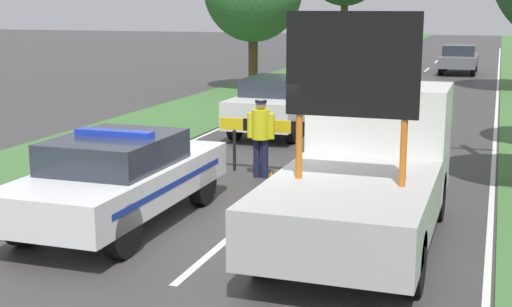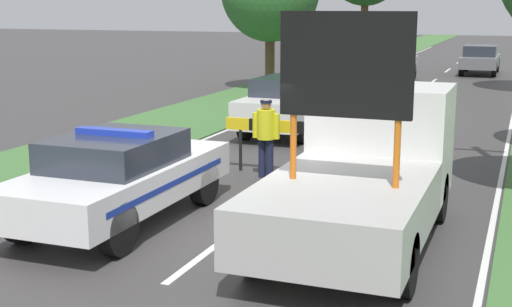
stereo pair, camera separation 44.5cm
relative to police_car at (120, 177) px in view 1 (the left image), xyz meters
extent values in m
plane|color=#3D3A3A|center=(1.96, 0.27, -0.79)|extent=(160.00, 160.00, 0.00)
cube|color=silver|center=(1.96, -0.88, -0.79)|extent=(0.12, 2.60, 0.01)
cube|color=silver|center=(1.96, 5.49, -0.79)|extent=(0.12, 2.60, 0.01)
cube|color=silver|center=(1.96, 11.86, -0.79)|extent=(0.12, 2.60, 0.01)
cube|color=silver|center=(1.96, 18.23, -0.79)|extent=(0.12, 2.60, 0.01)
cube|color=silver|center=(1.96, 24.61, -0.79)|extent=(0.12, 2.60, 0.01)
cube|color=silver|center=(1.96, 30.98, -0.79)|extent=(0.12, 2.60, 0.01)
cube|color=silver|center=(1.96, 37.35, -0.79)|extent=(0.12, 2.60, 0.01)
cube|color=silver|center=(1.96, 43.72, -0.79)|extent=(0.12, 2.60, 0.01)
cube|color=silver|center=(1.96, 50.09, -0.79)|extent=(0.12, 2.60, 0.01)
cube|color=silver|center=(-1.86, 19.54, -0.79)|extent=(0.10, 68.93, 0.01)
cube|color=silver|center=(5.79, 19.54, -0.79)|extent=(0.10, 68.93, 0.01)
cube|color=#427038|center=(-3.86, 20.27, -0.78)|extent=(3.79, 120.00, 0.03)
cube|color=white|center=(0.00, 0.02, -0.10)|extent=(1.90, 4.71, 0.60)
cube|color=#282D38|center=(0.00, -0.12, 0.45)|extent=(1.67, 2.17, 0.49)
cylinder|color=black|center=(-0.83, 1.48, -0.40)|extent=(0.24, 0.80, 0.80)
cylinder|color=black|center=(0.83, 1.48, -0.40)|extent=(0.24, 0.80, 0.80)
cylinder|color=black|center=(-0.83, -1.44, -0.40)|extent=(0.24, 0.80, 0.80)
cylinder|color=black|center=(0.83, -1.44, -0.40)|extent=(0.24, 0.80, 0.80)
cube|color=#1E38C6|center=(0.00, -0.12, 0.74)|extent=(1.33, 0.24, 0.10)
cube|color=#193399|center=(0.00, 0.02, -0.07)|extent=(1.91, 3.86, 0.10)
cube|color=black|center=(0.00, 2.42, -0.16)|extent=(1.04, 0.08, 0.36)
cube|color=white|center=(3.93, 1.94, 0.53)|extent=(2.21, 1.70, 1.82)
cube|color=#232833|center=(3.93, 2.77, 0.86)|extent=(1.88, 0.04, 0.80)
cube|color=#B2B2AD|center=(3.93, -0.71, 0.00)|extent=(2.21, 3.59, 0.78)
cylinder|color=#D16619|center=(3.22, -0.71, 0.84)|extent=(0.09, 0.09, 0.90)
cylinder|color=#D16619|center=(4.64, -0.71, 0.84)|extent=(0.09, 0.09, 0.90)
cube|color=black|center=(3.93, -0.71, 1.98)|extent=(1.77, 0.12, 1.38)
cylinder|color=black|center=(2.94, 1.94, -0.38)|extent=(0.24, 0.82, 0.82)
cylinder|color=black|center=(4.92, 1.94, -0.38)|extent=(0.24, 0.82, 0.82)
cylinder|color=black|center=(2.94, -1.42, -0.38)|extent=(0.24, 0.82, 0.82)
cylinder|color=black|center=(4.92, -1.42, -0.38)|extent=(0.24, 0.82, 0.82)
cylinder|color=black|center=(0.43, 4.21, -0.34)|extent=(0.07, 0.07, 0.90)
cylinder|color=black|center=(2.99, 4.21, -0.34)|extent=(0.07, 0.07, 0.90)
cube|color=yellow|center=(0.38, 4.21, 0.24)|extent=(0.53, 0.08, 0.26)
cube|color=black|center=(0.91, 4.21, 0.24)|extent=(0.53, 0.08, 0.26)
cube|color=yellow|center=(1.45, 4.21, 0.24)|extent=(0.53, 0.08, 0.26)
cube|color=black|center=(1.98, 4.21, 0.24)|extent=(0.53, 0.08, 0.26)
cube|color=yellow|center=(2.51, 4.21, 0.24)|extent=(0.53, 0.08, 0.26)
cube|color=black|center=(3.05, 4.21, 0.24)|extent=(0.53, 0.08, 0.26)
cylinder|color=#191E38|center=(1.09, 3.79, -0.38)|extent=(0.15, 0.15, 0.82)
cylinder|color=#191E38|center=(1.26, 3.79, -0.38)|extent=(0.15, 0.15, 0.82)
cylinder|color=yellow|center=(1.17, 3.79, 0.34)|extent=(0.38, 0.38, 0.62)
cylinder|color=yellow|center=(0.94, 3.79, 0.30)|extent=(0.12, 0.12, 0.52)
cylinder|color=yellow|center=(1.41, 3.79, 0.30)|extent=(0.12, 0.12, 0.52)
sphere|color=#A57A5B|center=(1.17, 3.79, 0.75)|extent=(0.21, 0.21, 0.21)
cylinder|color=#141933|center=(1.17, 3.79, 0.81)|extent=(0.24, 0.24, 0.05)
cylinder|color=#191E38|center=(2.76, 3.69, -0.37)|extent=(0.16, 0.16, 0.86)
cylinder|color=#191E38|center=(2.93, 3.69, -0.37)|extent=(0.16, 0.16, 0.86)
cylinder|color=#3D3D42|center=(2.84, 3.69, 0.38)|extent=(0.39, 0.39, 0.64)
cylinder|color=#3D3D42|center=(2.60, 3.69, 0.35)|extent=(0.13, 0.13, 0.55)
cylinder|color=#3D3D42|center=(3.09, 3.69, 0.35)|extent=(0.13, 0.13, 0.55)
sphere|color=tan|center=(2.84, 3.69, 0.81)|extent=(0.22, 0.22, 0.22)
cube|color=black|center=(1.89, 2.27, -0.78)|extent=(0.38, 0.38, 0.03)
cone|color=orange|center=(1.89, 2.27, -0.51)|extent=(0.33, 0.33, 0.51)
cylinder|color=white|center=(1.89, 2.27, -0.49)|extent=(0.18, 0.18, 0.07)
cube|color=silver|center=(-0.03, 9.04, -0.05)|extent=(1.83, 4.49, 0.74)
cube|color=#282D38|center=(-0.03, 8.90, 0.56)|extent=(1.61, 2.07, 0.48)
cylinder|color=black|center=(-0.83, 10.43, -0.43)|extent=(0.24, 0.74, 0.74)
cylinder|color=black|center=(0.76, 10.43, -0.43)|extent=(0.24, 0.74, 0.74)
cylinder|color=black|center=(-0.83, 7.65, -0.43)|extent=(0.24, 0.74, 0.74)
cylinder|color=black|center=(0.76, 7.65, -0.43)|extent=(0.24, 0.74, 0.74)
cube|color=maroon|center=(0.05, 16.37, -0.12)|extent=(1.87, 4.63, 0.56)
cube|color=#282D38|center=(0.05, 16.23, 0.41)|extent=(1.64, 2.13, 0.51)
cylinder|color=black|center=(-0.77, 17.80, -0.40)|extent=(0.24, 0.79, 0.79)
cylinder|color=black|center=(0.86, 17.80, -0.40)|extent=(0.24, 0.79, 0.79)
cylinder|color=black|center=(-0.77, 14.93, -0.40)|extent=(0.24, 0.79, 0.79)
cylinder|color=black|center=(0.86, 14.93, -0.40)|extent=(0.24, 0.79, 0.79)
cube|color=#B2B2B7|center=(0.15, 23.80, -0.04)|extent=(1.78, 4.58, 0.73)
cube|color=#282D38|center=(0.15, 23.66, 0.59)|extent=(1.56, 2.11, 0.53)
cylinder|color=black|center=(-0.62, 25.21, -0.41)|extent=(0.24, 0.76, 0.76)
cylinder|color=black|center=(0.92, 25.21, -0.41)|extent=(0.24, 0.76, 0.76)
cylinder|color=black|center=(-0.62, 22.38, -0.41)|extent=(0.24, 0.76, 0.76)
cylinder|color=black|center=(0.92, 22.38, -0.41)|extent=(0.24, 0.76, 0.76)
cube|color=slate|center=(3.75, 29.39, -0.12)|extent=(1.82, 4.59, 0.57)
cube|color=#282D38|center=(3.75, 29.26, 0.43)|extent=(1.60, 2.11, 0.54)
cylinder|color=black|center=(2.96, 30.82, -0.41)|extent=(0.24, 0.78, 0.78)
cylinder|color=black|center=(4.54, 30.82, -0.41)|extent=(0.24, 0.78, 0.78)
cylinder|color=black|center=(2.96, 27.97, -0.41)|extent=(0.24, 0.78, 0.78)
cylinder|color=black|center=(4.54, 27.97, -0.41)|extent=(0.24, 0.78, 0.78)
cylinder|color=#4C3823|center=(-2.78, 30.79, 1.30)|extent=(0.42, 0.42, 4.19)
cylinder|color=#4C3823|center=(-4.13, 18.74, 0.53)|extent=(0.40, 0.40, 2.64)
camera|label=1|loc=(5.75, -10.00, 2.74)|focal=50.00mm
camera|label=2|loc=(6.17, -9.85, 2.74)|focal=50.00mm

